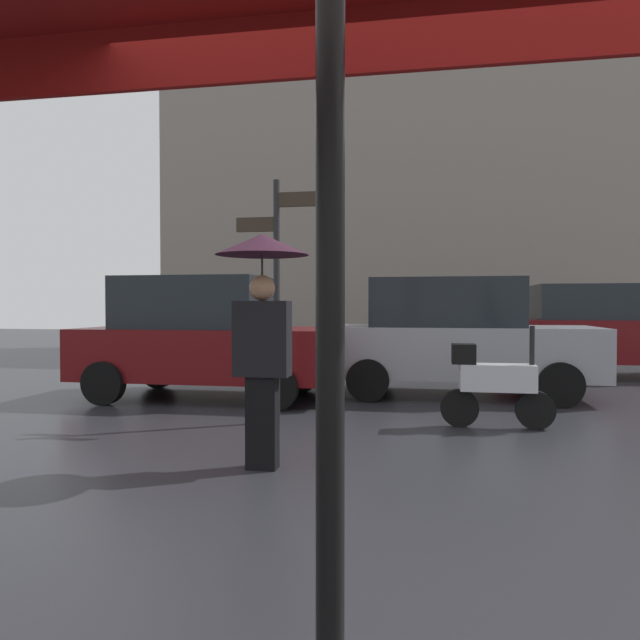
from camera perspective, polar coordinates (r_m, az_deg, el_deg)
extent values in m
cylinder|color=black|center=(1.73, 1.01, -5.13)|extent=(0.09, 0.09, 2.56)
cube|color=maroon|center=(2.61, -19.82, 22.94)|extent=(4.67, 0.03, 0.24)
cube|color=black|center=(5.30, -5.72, -10.05)|extent=(0.27, 0.17, 0.84)
cube|color=black|center=(5.21, -5.74, -1.84)|extent=(0.50, 0.22, 0.68)
sphere|color=#936B4C|center=(5.20, -5.75, 3.17)|extent=(0.23, 0.23, 0.23)
cylinder|color=black|center=(5.21, -5.76, 4.78)|extent=(0.02, 0.02, 0.30)
cone|color=#321525|center=(5.23, -5.76, 7.45)|extent=(0.84, 0.84, 0.19)
cylinder|color=black|center=(7.38, 20.55, -8.36)|extent=(0.46, 0.09, 0.46)
cylinder|color=black|center=(7.28, 13.64, -8.45)|extent=(0.46, 0.09, 0.46)
cube|color=silver|center=(7.26, 17.14, -5.47)|extent=(0.88, 0.32, 0.32)
cube|color=black|center=(7.19, 14.03, -3.27)|extent=(0.28, 0.28, 0.24)
cylinder|color=black|center=(7.29, 20.26, -2.70)|extent=(0.06, 0.06, 0.55)
cube|color=gray|center=(9.66, 13.52, -3.00)|extent=(4.29, 1.68, 0.81)
cube|color=black|center=(9.62, 12.27, 1.71)|extent=(2.36, 1.55, 0.78)
cylinder|color=black|center=(10.70, 20.75, -4.81)|extent=(0.66, 0.18, 0.66)
cylinder|color=black|center=(9.06, 22.71, -5.94)|extent=(0.66, 0.18, 0.66)
cylinder|color=black|center=(10.55, 5.63, -4.81)|extent=(0.66, 0.18, 0.66)
cylinder|color=black|center=(8.88, 4.76, -5.98)|extent=(0.66, 0.18, 0.66)
cube|color=#590C0F|center=(13.28, 26.41, -1.80)|extent=(4.36, 1.80, 0.86)
cube|color=black|center=(13.20, 25.53, 1.61)|extent=(2.40, 1.65, 0.72)
cylinder|color=black|center=(13.87, 19.70, -3.38)|extent=(0.66, 0.18, 0.66)
cylinder|color=black|center=(12.10, 21.10, -4.08)|extent=(0.66, 0.18, 0.66)
cube|color=#590C0F|center=(9.35, -10.86, -3.21)|extent=(4.05, 1.81, 0.79)
cube|color=black|center=(9.40, -12.04, 1.69)|extent=(2.23, 1.66, 0.80)
cylinder|color=black|center=(9.88, -1.78, -5.25)|extent=(0.65, 0.18, 0.65)
cylinder|color=black|center=(8.14, -4.43, -6.69)|extent=(0.65, 0.18, 0.65)
cylinder|color=black|center=(10.74, -15.70, -4.77)|extent=(0.65, 0.18, 0.65)
cylinder|color=black|center=(9.16, -20.66, -5.87)|extent=(0.65, 0.18, 0.65)
cylinder|color=black|center=(7.24, -4.31, 1.81)|extent=(0.08, 0.08, 3.04)
cube|color=#33281E|center=(7.30, -2.16, 11.86)|extent=(0.56, 0.04, 0.18)
cube|color=#33281E|center=(7.38, -6.31, 9.37)|extent=(0.52, 0.04, 0.18)
cube|color=gray|center=(19.87, 10.38, 15.81)|extent=(17.30, 2.69, 12.83)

